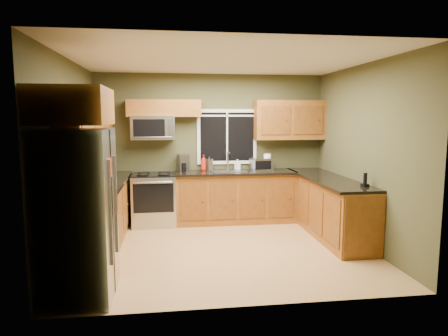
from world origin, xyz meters
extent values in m
plane|color=tan|center=(0.00, 0.00, 0.00)|extent=(4.20, 4.20, 0.00)
plane|color=white|center=(0.00, 0.00, 2.70)|extent=(4.20, 4.20, 0.00)
plane|color=#434426|center=(0.00, 1.80, 1.35)|extent=(4.20, 0.00, 4.20)
plane|color=#434426|center=(0.00, -1.80, 1.35)|extent=(4.20, 0.00, 4.20)
plane|color=#434426|center=(-2.10, 0.00, 1.35)|extent=(0.00, 3.60, 3.60)
plane|color=#434426|center=(2.10, 0.00, 1.35)|extent=(0.00, 3.60, 3.60)
cube|color=white|center=(0.30, 1.79, 1.55)|extent=(1.12, 0.03, 1.02)
cube|color=black|center=(0.30, 1.78, 1.55)|extent=(1.00, 0.01, 0.90)
cube|color=white|center=(0.30, 1.77, 1.55)|extent=(0.03, 0.01, 0.90)
cube|color=white|center=(0.30, 1.77, 1.94)|extent=(1.00, 0.01, 0.03)
cube|color=brown|center=(-1.80, 0.48, 0.45)|extent=(0.60, 2.65, 0.90)
cube|color=black|center=(-1.78, 0.48, 0.92)|extent=(0.65, 2.65, 0.04)
cube|color=brown|center=(0.42, 1.50, 0.45)|extent=(2.17, 0.60, 0.90)
cube|color=black|center=(0.42, 1.48, 0.92)|extent=(2.17, 0.65, 0.04)
cube|color=brown|center=(1.80, 0.55, 0.45)|extent=(0.60, 2.50, 0.90)
cube|color=brown|center=(1.80, -0.71, 0.45)|extent=(0.56, 0.02, 0.82)
cube|color=black|center=(1.78, 0.55, 0.92)|extent=(0.65, 2.50, 0.04)
cube|color=brown|center=(-1.94, 0.48, 1.86)|extent=(0.33, 2.65, 0.72)
cube|color=brown|center=(-0.85, 1.64, 2.07)|extent=(1.30, 0.33, 0.30)
cube|color=brown|center=(1.45, 1.64, 1.86)|extent=(1.30, 0.33, 0.72)
cube|color=brown|center=(-1.74, -1.30, 2.03)|extent=(0.72, 0.90, 0.38)
cube|color=#B7B7BC|center=(-1.74, -1.30, 0.90)|extent=(0.72, 0.90, 1.80)
cube|color=slate|center=(-1.37, -1.50, 0.95)|extent=(0.03, 0.04, 1.10)
cube|color=slate|center=(-1.37, -1.10, 0.95)|extent=(0.03, 0.04, 1.10)
cube|color=black|center=(-1.38, -1.30, 0.90)|extent=(0.01, 0.02, 1.78)
cube|color=red|center=(-1.37, -1.40, 1.40)|extent=(0.01, 0.14, 0.20)
cube|color=#B7B7BC|center=(-1.05, 1.48, 0.45)|extent=(0.76, 0.65, 0.90)
cube|color=black|center=(-1.05, 1.48, 0.91)|extent=(0.76, 0.64, 0.03)
cube|color=black|center=(-1.05, 1.15, 0.55)|extent=(0.68, 0.02, 0.50)
cylinder|color=slate|center=(-1.05, 1.12, 0.82)|extent=(0.64, 0.04, 0.04)
cylinder|color=black|center=(-1.23, 1.33, 0.93)|extent=(0.20, 0.20, 0.01)
cylinder|color=black|center=(-0.87, 1.33, 0.93)|extent=(0.20, 0.20, 0.01)
cylinder|color=black|center=(-1.23, 1.61, 0.93)|extent=(0.20, 0.20, 0.01)
cylinder|color=black|center=(-0.87, 1.61, 0.93)|extent=(0.20, 0.20, 0.01)
cube|color=#B7B7BC|center=(-1.05, 1.61, 1.73)|extent=(0.76, 0.38, 0.42)
cube|color=black|center=(-1.11, 1.42, 1.73)|extent=(0.54, 0.01, 0.30)
cube|color=slate|center=(-0.74, 1.42, 1.73)|extent=(0.10, 0.01, 0.30)
cylinder|color=slate|center=(-1.05, 1.40, 1.57)|extent=(0.66, 0.02, 0.02)
cube|color=slate|center=(0.30, 1.48, 0.94)|extent=(0.60, 0.42, 0.02)
cylinder|color=#B7B7BC|center=(0.30, 1.68, 1.11)|extent=(0.03, 0.03, 0.34)
cylinder|color=#B7B7BC|center=(0.30, 1.60, 1.27)|extent=(0.03, 0.18, 0.03)
cube|color=#B7B7BC|center=(0.90, 1.51, 1.06)|extent=(0.43, 0.36, 0.23)
cube|color=black|center=(0.90, 1.37, 1.06)|extent=(0.31, 0.08, 0.16)
cube|color=slate|center=(-0.53, 1.65, 1.09)|extent=(0.23, 0.26, 0.30)
cylinder|color=black|center=(-0.53, 1.57, 1.02)|extent=(0.13, 0.13, 0.16)
cylinder|color=#B7B7BC|center=(-0.05, 1.65, 1.05)|extent=(0.19, 0.19, 0.21)
cone|color=black|center=(-0.05, 1.65, 1.17)|extent=(0.13, 0.13, 0.06)
cylinder|color=white|center=(1.02, 1.56, 1.09)|extent=(0.17, 0.17, 0.30)
cylinder|color=slate|center=(1.02, 1.56, 1.25)|extent=(0.03, 0.03, 0.04)
imported|color=red|center=(-0.15, 1.68, 1.08)|extent=(0.14, 0.14, 0.29)
imported|color=white|center=(0.48, 1.70, 1.04)|extent=(0.11, 0.11, 0.19)
cube|color=black|center=(1.97, -0.34, 0.96)|extent=(0.11, 0.11, 0.04)
cube|color=black|center=(1.97, -0.34, 1.06)|extent=(0.05, 0.04, 0.16)
camera|label=1|loc=(-0.75, -5.59, 1.92)|focal=32.00mm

